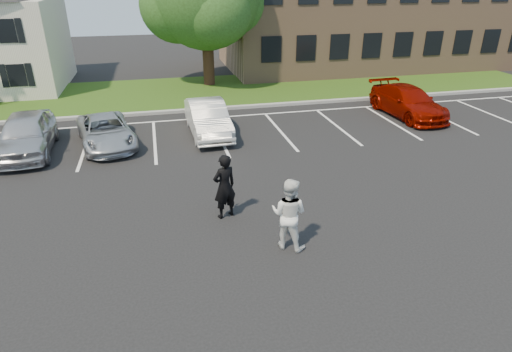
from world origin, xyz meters
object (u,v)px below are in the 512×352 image
at_px(office_building, 371,8).
at_px(man_white_shirt, 289,214).
at_px(car_red_compact, 408,102).
at_px(man_black_suit, 224,187).
at_px(car_white_sedan, 208,118).
at_px(car_silver_minivan, 106,131).
at_px(car_silver_west, 26,134).

distance_m(office_building, man_white_shirt, 26.72).
bearing_deg(car_red_compact, man_black_suit, -147.19).
bearing_deg(office_building, man_white_shirt, -120.78).
xyz_separation_m(man_white_shirt, car_white_sedan, (-0.85, 9.15, -0.23)).
xyz_separation_m(office_building, car_silver_minivan, (-18.71, -14.03, -3.55)).
bearing_deg(car_silver_minivan, car_red_compact, -8.65).
bearing_deg(car_silver_west, man_white_shirt, -50.00).
bearing_deg(car_silver_minivan, office_building, 24.92).
xyz_separation_m(car_silver_west, car_white_sedan, (7.23, 0.53, -0.06)).
height_order(man_black_suit, car_white_sedan, man_black_suit).
bearing_deg(car_white_sedan, office_building, 41.36).
relative_size(man_white_shirt, car_silver_minivan, 0.45).
distance_m(man_white_shirt, car_red_compact, 13.31).
bearing_deg(man_black_suit, office_building, -146.90).
distance_m(man_white_shirt, car_white_sedan, 9.20).
distance_m(man_black_suit, car_red_compact, 13.07).
bearing_deg(car_silver_minivan, car_silver_west, 170.77).
relative_size(man_black_suit, car_red_compact, 0.40).
bearing_deg(car_white_sedan, car_silver_minivan, -176.81).
height_order(man_white_shirt, car_white_sedan, man_white_shirt).
distance_m(man_black_suit, man_white_shirt, 2.30).
bearing_deg(car_white_sedan, man_black_suit, -95.80).
height_order(man_white_shirt, car_red_compact, man_white_shirt).
bearing_deg(car_silver_minivan, man_black_suit, -73.00).
height_order(office_building, man_white_shirt, office_building).
bearing_deg(man_white_shirt, car_white_sedan, -48.65).
distance_m(man_black_suit, car_silver_minivan, 7.87).
height_order(office_building, car_white_sedan, office_building).
xyz_separation_m(man_black_suit, car_silver_west, (-6.75, 6.74, -0.19)).
xyz_separation_m(man_white_shirt, car_silver_minivan, (-5.14, 8.76, -0.36)).
xyz_separation_m(man_white_shirt, car_red_compact, (9.22, 9.59, -0.25)).
bearing_deg(man_black_suit, car_silver_west, -66.37).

